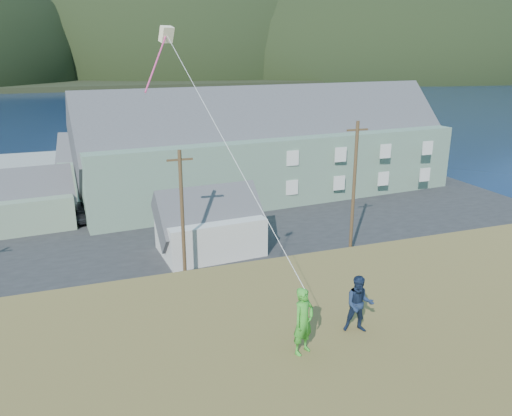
{
  "coord_description": "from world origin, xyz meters",
  "views": [
    {
      "loc": [
        -4.83,
        -27.98,
        14.36
      ],
      "look_at": [
        1.11,
        -11.39,
        8.8
      ],
      "focal_mm": 35.0,
      "sensor_mm": 36.0,
      "label": 1
    }
  ],
  "objects_px": {
    "shed_palegreen_near": "(21,202)",
    "kite_flyer_green": "(303,321)",
    "shed_palegreen_far": "(114,164)",
    "lodge": "(271,146)",
    "kite_flyer_navy": "(359,304)",
    "wharf": "(71,163)",
    "shed_white": "(210,223)"
  },
  "relations": [
    {
      "from": "shed_palegreen_near",
      "to": "kite_flyer_green",
      "type": "distance_m",
      "value": 36.19
    },
    {
      "from": "kite_flyer_green",
      "to": "shed_palegreen_near",
      "type": "bearing_deg",
      "value": 80.79
    },
    {
      "from": "shed_palegreen_far",
      "to": "kite_flyer_green",
      "type": "height_order",
      "value": "kite_flyer_green"
    },
    {
      "from": "lodge",
      "to": "kite_flyer_navy",
      "type": "xyz_separation_m",
      "value": [
        -11.91,
        -36.71,
        2.85
      ]
    },
    {
      "from": "kite_flyer_green",
      "to": "kite_flyer_navy",
      "type": "xyz_separation_m",
      "value": [
        1.8,
        0.4,
        -0.08
      ]
    },
    {
      "from": "lodge",
      "to": "kite_flyer_green",
      "type": "relative_size",
      "value": 22.4
    },
    {
      "from": "lodge",
      "to": "shed_palegreen_near",
      "type": "distance_m",
      "value": 23.79
    },
    {
      "from": "lodge",
      "to": "shed_palegreen_far",
      "type": "distance_m",
      "value": 17.11
    },
    {
      "from": "kite_flyer_green",
      "to": "lodge",
      "type": "bearing_deg",
      "value": 44.68
    },
    {
      "from": "wharf",
      "to": "lodge",
      "type": "xyz_separation_m",
      "value": [
        19.61,
        -21.12,
        4.69
      ]
    },
    {
      "from": "shed_palegreen_near",
      "to": "kite_flyer_green",
      "type": "xyz_separation_m",
      "value": [
        9.75,
        -34.38,
        5.75
      ]
    },
    {
      "from": "lodge",
      "to": "shed_white",
      "type": "distance_m",
      "value": 16.92
    },
    {
      "from": "lodge",
      "to": "shed_palegreen_far",
      "type": "relative_size",
      "value": 3.22
    },
    {
      "from": "wharf",
      "to": "kite_flyer_green",
      "type": "distance_m",
      "value": 59.02
    },
    {
      "from": "shed_white",
      "to": "kite_flyer_navy",
      "type": "bearing_deg",
      "value": -98.86
    },
    {
      "from": "wharf",
      "to": "lodge",
      "type": "relative_size",
      "value": 0.67
    },
    {
      "from": "lodge",
      "to": "shed_palegreen_near",
      "type": "height_order",
      "value": "lodge"
    },
    {
      "from": "shed_palegreen_near",
      "to": "shed_palegreen_far",
      "type": "distance_m",
      "value": 13.27
    },
    {
      "from": "wharf",
      "to": "kite_flyer_navy",
      "type": "height_order",
      "value": "kite_flyer_navy"
    },
    {
      "from": "lodge",
      "to": "shed_white",
      "type": "bearing_deg",
      "value": -131.54
    },
    {
      "from": "shed_palegreen_near",
      "to": "kite_flyer_green",
      "type": "relative_size",
      "value": 5.1
    },
    {
      "from": "shed_palegreen_near",
      "to": "shed_palegreen_far",
      "type": "xyz_separation_m",
      "value": [
        8.31,
        10.33,
        0.53
      ]
    },
    {
      "from": "wharf",
      "to": "kite_flyer_navy",
      "type": "relative_size",
      "value": 16.43
    },
    {
      "from": "shed_palegreen_far",
      "to": "wharf",
      "type": "bearing_deg",
      "value": 119.51
    },
    {
      "from": "lodge",
      "to": "kite_flyer_green",
      "type": "xyz_separation_m",
      "value": [
        -13.71,
        -37.11,
        2.93
      ]
    },
    {
      "from": "wharf",
      "to": "shed_palegreen_far",
      "type": "relative_size",
      "value": 2.16
    },
    {
      "from": "wharf",
      "to": "shed_white",
      "type": "distance_m",
      "value": 35.81
    },
    {
      "from": "shed_white",
      "to": "shed_palegreen_far",
      "type": "distance_m",
      "value": 21.55
    },
    {
      "from": "shed_palegreen_near",
      "to": "lodge",
      "type": "bearing_deg",
      "value": 1.75
    },
    {
      "from": "wharf",
      "to": "kite_flyer_green",
      "type": "bearing_deg",
      "value": -84.22
    },
    {
      "from": "shed_white",
      "to": "shed_palegreen_far",
      "type": "relative_size",
      "value": 0.66
    },
    {
      "from": "shed_white",
      "to": "shed_palegreen_far",
      "type": "xyz_separation_m",
      "value": [
        -5.13,
        20.93,
        0.52
      ]
    }
  ]
}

